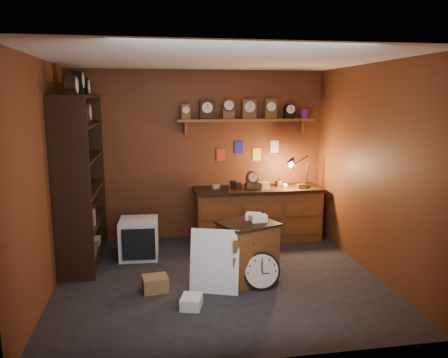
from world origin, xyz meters
TOP-DOWN VIEW (x-y plane):
  - floor at (0.00, 0.00)m, footprint 4.00×4.00m
  - room_shell at (0.04, 0.11)m, footprint 4.02×3.62m
  - shelving_unit at (-1.79, 0.98)m, footprint 0.47×1.60m
  - workbench at (0.87, 1.47)m, footprint 2.05×0.66m
  - low_cabinet at (0.36, -0.09)m, footprint 0.82×0.76m
  - big_round_clock at (0.46, -0.38)m, footprint 0.46×0.16m
  - white_panel at (-0.10, -0.36)m, footprint 0.60×0.34m
  - mini_fridge at (-1.00, 0.95)m, footprint 0.56×0.58m
  - floor_box_a at (-0.79, -0.23)m, footprint 0.32×0.28m
  - floor_box_b at (-0.41, -0.72)m, footprint 0.28×0.31m
  - floor_box_c at (-0.99, 1.01)m, footprint 0.32×0.29m

SIDE VIEW (x-z plane):
  - floor at x=0.00m, z-range 0.00..0.00m
  - white_panel at x=-0.10m, z-range -0.38..0.38m
  - floor_box_b at x=-0.41m, z-range 0.00..0.13m
  - floor_box_a at x=-0.79m, z-range 0.00..0.18m
  - floor_box_c at x=-0.99m, z-range 0.00..0.20m
  - big_round_clock at x=0.46m, z-range -0.01..0.45m
  - mini_fridge at x=-1.00m, z-range 0.00..0.56m
  - low_cabinet at x=0.36m, z-range -0.01..0.83m
  - workbench at x=0.87m, z-range -0.21..1.15m
  - shelving_unit at x=-1.79m, z-range -0.03..2.54m
  - room_shell at x=0.04m, z-range 0.37..3.08m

